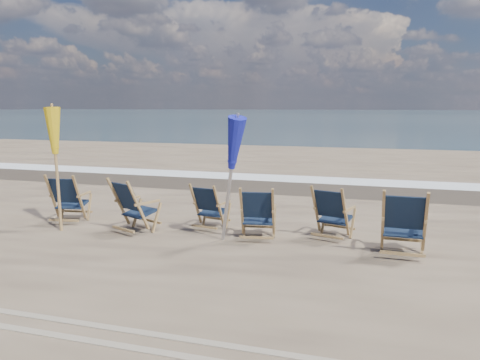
{
  "coord_description": "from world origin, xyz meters",
  "views": [
    {
      "loc": [
        2.52,
        -6.19,
        2.3
      ],
      "look_at": [
        0.0,
        2.2,
        0.9
      ],
      "focal_mm": 35.0,
      "sensor_mm": 36.0,
      "label": 1
    }
  ],
  "objects_px": {
    "beach_chair_3": "(273,214)",
    "beach_chair_2": "(219,208)",
    "umbrella_yellow": "(55,137)",
    "beach_chair_0": "(79,199)",
    "beach_chair_4": "(345,215)",
    "beach_chair_5": "(425,225)",
    "umbrella_blue": "(229,145)",
    "beach_chair_1": "(138,208)"
  },
  "relations": [
    {
      "from": "beach_chair_1",
      "to": "beach_chair_5",
      "type": "relative_size",
      "value": 0.95
    },
    {
      "from": "beach_chair_0",
      "to": "umbrella_yellow",
      "type": "height_order",
      "value": "umbrella_yellow"
    },
    {
      "from": "beach_chair_4",
      "to": "umbrella_yellow",
      "type": "height_order",
      "value": "umbrella_yellow"
    },
    {
      "from": "beach_chair_4",
      "to": "umbrella_yellow",
      "type": "xyz_separation_m",
      "value": [
        -5.18,
        -0.66,
        1.24
      ]
    },
    {
      "from": "beach_chair_5",
      "to": "umbrella_yellow",
      "type": "height_order",
      "value": "umbrella_yellow"
    },
    {
      "from": "beach_chair_1",
      "to": "beach_chair_4",
      "type": "xyz_separation_m",
      "value": [
        3.53,
        0.66,
        -0.03
      ]
    },
    {
      "from": "beach_chair_3",
      "to": "beach_chair_1",
      "type": "bearing_deg",
      "value": -0.32
    },
    {
      "from": "beach_chair_0",
      "to": "beach_chair_4",
      "type": "distance_m",
      "value": 5.04
    },
    {
      "from": "beach_chair_2",
      "to": "beach_chair_3",
      "type": "distance_m",
      "value": 1.14
    },
    {
      "from": "beach_chair_4",
      "to": "beach_chair_5",
      "type": "bearing_deg",
      "value": 170.07
    },
    {
      "from": "umbrella_yellow",
      "to": "beach_chair_1",
      "type": "bearing_deg",
      "value": 0.01
    },
    {
      "from": "beach_chair_2",
      "to": "beach_chair_5",
      "type": "height_order",
      "value": "beach_chair_5"
    },
    {
      "from": "beach_chair_2",
      "to": "beach_chair_3",
      "type": "relative_size",
      "value": 0.93
    },
    {
      "from": "beach_chair_4",
      "to": "umbrella_blue",
      "type": "distance_m",
      "value": 2.28
    },
    {
      "from": "beach_chair_4",
      "to": "umbrella_blue",
      "type": "relative_size",
      "value": 0.44
    },
    {
      "from": "beach_chair_3",
      "to": "beach_chair_2",
      "type": "bearing_deg",
      "value": -25.78
    },
    {
      "from": "beach_chair_1",
      "to": "beach_chair_3",
      "type": "distance_m",
      "value": 2.38
    },
    {
      "from": "beach_chair_5",
      "to": "umbrella_blue",
      "type": "height_order",
      "value": "umbrella_blue"
    },
    {
      "from": "beach_chair_2",
      "to": "umbrella_blue",
      "type": "bearing_deg",
      "value": 131.37
    },
    {
      "from": "beach_chair_1",
      "to": "beach_chair_3",
      "type": "bearing_deg",
      "value": -148.44
    },
    {
      "from": "beach_chair_1",
      "to": "umbrella_blue",
      "type": "bearing_deg",
      "value": -156.85
    },
    {
      "from": "umbrella_blue",
      "to": "beach_chair_4",
      "type": "bearing_deg",
      "value": 19.63
    },
    {
      "from": "beach_chair_0",
      "to": "beach_chair_3",
      "type": "xyz_separation_m",
      "value": [
        3.86,
        -0.07,
        -0.02
      ]
    },
    {
      "from": "beach_chair_4",
      "to": "beach_chair_3",
      "type": "bearing_deg",
      "value": 31.2
    },
    {
      "from": "umbrella_blue",
      "to": "beach_chair_5",
      "type": "bearing_deg",
      "value": 1.08
    },
    {
      "from": "beach_chair_2",
      "to": "beach_chair_1",
      "type": "bearing_deg",
      "value": 38.08
    },
    {
      "from": "beach_chair_3",
      "to": "umbrella_yellow",
      "type": "distance_m",
      "value": 4.21
    },
    {
      "from": "beach_chair_4",
      "to": "beach_chair_5",
      "type": "distance_m",
      "value": 1.35
    },
    {
      "from": "beach_chair_4",
      "to": "beach_chair_5",
      "type": "xyz_separation_m",
      "value": [
        1.21,
        -0.6,
        0.06
      ]
    },
    {
      "from": "beach_chair_3",
      "to": "beach_chair_4",
      "type": "distance_m",
      "value": 1.21
    },
    {
      "from": "beach_chair_2",
      "to": "beach_chair_5",
      "type": "distance_m",
      "value": 3.52
    },
    {
      "from": "beach_chair_3",
      "to": "umbrella_blue",
      "type": "bearing_deg",
      "value": 18.76
    },
    {
      "from": "beach_chair_3",
      "to": "umbrella_yellow",
      "type": "relative_size",
      "value": 0.43
    },
    {
      "from": "beach_chair_0",
      "to": "beach_chair_4",
      "type": "relative_size",
      "value": 1.04
    },
    {
      "from": "beach_chair_1",
      "to": "beach_chair_2",
      "type": "distance_m",
      "value": 1.44
    },
    {
      "from": "beach_chair_4",
      "to": "umbrella_blue",
      "type": "xyz_separation_m",
      "value": [
        -1.84,
        -0.66,
        1.18
      ]
    },
    {
      "from": "beach_chair_2",
      "to": "beach_chair_3",
      "type": "xyz_separation_m",
      "value": [
        1.09,
        -0.33,
        0.03
      ]
    },
    {
      "from": "umbrella_yellow",
      "to": "umbrella_blue",
      "type": "relative_size",
      "value": 1.03
    },
    {
      "from": "beach_chair_1",
      "to": "beach_chair_3",
      "type": "height_order",
      "value": "beach_chair_1"
    },
    {
      "from": "beach_chair_2",
      "to": "beach_chair_5",
      "type": "relative_size",
      "value": 0.83
    },
    {
      "from": "beach_chair_3",
      "to": "umbrella_blue",
      "type": "height_order",
      "value": "umbrella_blue"
    },
    {
      "from": "beach_chair_0",
      "to": "umbrella_blue",
      "type": "height_order",
      "value": "umbrella_blue"
    }
  ]
}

